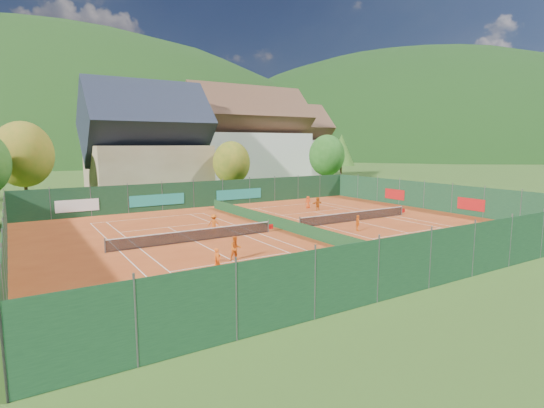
{
  "coord_description": "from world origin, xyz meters",
  "views": [
    {
      "loc": [
        -19.48,
        -29.38,
        7.28
      ],
      "look_at": [
        0.0,
        2.0,
        2.0
      ],
      "focal_mm": 28.0,
      "sensor_mm": 36.0,
      "label": 1
    }
  ],
  "objects_px": {
    "player_left_near": "(217,261)",
    "player_right_near": "(358,223)",
    "player_right_far_b": "(318,204)",
    "hotel_block_a": "(247,143)",
    "player_right_far_a": "(308,202)",
    "chalet": "(147,148)",
    "player_left_mid": "(236,248)",
    "player_left_far": "(214,224)",
    "ball_hopper": "(505,229)",
    "hotel_block_b": "(288,147)"
  },
  "relations": [
    {
      "from": "player_right_far_a",
      "to": "player_right_far_b",
      "type": "height_order",
      "value": "player_right_far_b"
    },
    {
      "from": "player_right_far_a",
      "to": "player_right_far_b",
      "type": "bearing_deg",
      "value": 96.7
    },
    {
      "from": "ball_hopper",
      "to": "player_right_far_a",
      "type": "bearing_deg",
      "value": 103.23
    },
    {
      "from": "hotel_block_a",
      "to": "player_right_far_a",
      "type": "distance_m",
      "value": 28.75
    },
    {
      "from": "player_left_mid",
      "to": "player_left_far",
      "type": "height_order",
      "value": "player_left_mid"
    },
    {
      "from": "hotel_block_b",
      "to": "player_right_near",
      "type": "bearing_deg",
      "value": -117.75
    },
    {
      "from": "chalet",
      "to": "player_left_mid",
      "type": "height_order",
      "value": "chalet"
    },
    {
      "from": "player_right_far_b",
      "to": "hotel_block_a",
      "type": "bearing_deg",
      "value": -109.1
    },
    {
      "from": "player_left_far",
      "to": "player_right_far_b",
      "type": "height_order",
      "value": "player_left_far"
    },
    {
      "from": "player_left_far",
      "to": "player_right_near",
      "type": "xyz_separation_m",
      "value": [
        10.47,
        -5.75,
        -0.09
      ]
    },
    {
      "from": "hotel_block_a",
      "to": "player_left_mid",
      "type": "bearing_deg",
      "value": -119.4
    },
    {
      "from": "hotel_block_a",
      "to": "player_right_near",
      "type": "xyz_separation_m",
      "value": [
        -11.05,
        -39.61,
        -6.69
      ]
    },
    {
      "from": "ball_hopper",
      "to": "player_left_near",
      "type": "height_order",
      "value": "player_left_near"
    },
    {
      "from": "player_left_near",
      "to": "player_right_near",
      "type": "bearing_deg",
      "value": -7.27
    },
    {
      "from": "player_left_near",
      "to": "player_left_mid",
      "type": "bearing_deg",
      "value": 16.19
    },
    {
      "from": "chalet",
      "to": "ball_hopper",
      "type": "distance_m",
      "value": 44.75
    },
    {
      "from": "player_left_far",
      "to": "ball_hopper",
      "type": "bearing_deg",
      "value": 176.56
    },
    {
      "from": "player_left_near",
      "to": "player_left_far",
      "type": "distance_m",
      "value": 10.96
    },
    {
      "from": "player_right_far_a",
      "to": "player_right_far_b",
      "type": "xyz_separation_m",
      "value": [
        -0.13,
        -1.93,
        0.07
      ]
    },
    {
      "from": "player_left_far",
      "to": "player_right_far_b",
      "type": "distance_m",
      "value": 15.28
    },
    {
      "from": "hotel_block_b",
      "to": "player_left_near",
      "type": "xyz_separation_m",
      "value": [
        -39.83,
        -51.95,
        -5.91
      ]
    },
    {
      "from": "chalet",
      "to": "player_right_near",
      "type": "xyz_separation_m",
      "value": [
        7.95,
        -33.61,
        -5.94
      ]
    },
    {
      "from": "hotel_block_b",
      "to": "player_left_far",
      "type": "height_order",
      "value": "hotel_block_b"
    },
    {
      "from": "chalet",
      "to": "player_left_far",
      "type": "height_order",
      "value": "chalet"
    },
    {
      "from": "player_left_near",
      "to": "player_left_far",
      "type": "height_order",
      "value": "player_left_far"
    },
    {
      "from": "player_left_near",
      "to": "player_right_far_b",
      "type": "relative_size",
      "value": 0.95
    },
    {
      "from": "ball_hopper",
      "to": "player_left_mid",
      "type": "relative_size",
      "value": 0.51
    },
    {
      "from": "ball_hopper",
      "to": "player_right_far_b",
      "type": "distance_m",
      "value": 18.65
    },
    {
      "from": "chalet",
      "to": "hotel_block_b",
      "type": "distance_m",
      "value": 35.85
    },
    {
      "from": "player_right_near",
      "to": "ball_hopper",
      "type": "bearing_deg",
      "value": -102.73
    },
    {
      "from": "player_left_far",
      "to": "player_right_near",
      "type": "distance_m",
      "value": 11.95
    },
    {
      "from": "ball_hopper",
      "to": "player_right_far_a",
      "type": "relative_size",
      "value": 0.59
    },
    {
      "from": "player_left_near",
      "to": "player_right_near",
      "type": "relative_size",
      "value": 1.03
    },
    {
      "from": "chalet",
      "to": "player_left_mid",
      "type": "distance_m",
      "value": 37.05
    },
    {
      "from": "player_left_near",
      "to": "player_right_far_b",
      "type": "xyz_separation_m",
      "value": [
        18.8,
        14.93,
        0.04
      ]
    },
    {
      "from": "chalet",
      "to": "player_right_near",
      "type": "distance_m",
      "value": 35.05
    },
    {
      "from": "hotel_block_a",
      "to": "player_left_near",
      "type": "height_order",
      "value": "hotel_block_a"
    },
    {
      "from": "ball_hopper",
      "to": "chalet",
      "type": "bearing_deg",
      "value": 112.25
    },
    {
      "from": "ball_hopper",
      "to": "player_right_far_b",
      "type": "xyz_separation_m",
      "value": [
        -4.82,
        18.01,
        0.19
      ]
    },
    {
      "from": "chalet",
      "to": "player_right_far_b",
      "type": "distance_m",
      "value": 26.61
    },
    {
      "from": "player_left_near",
      "to": "player_right_far_a",
      "type": "relative_size",
      "value": 1.04
    },
    {
      "from": "hotel_block_a",
      "to": "player_right_near",
      "type": "distance_m",
      "value": 41.67
    },
    {
      "from": "player_left_near",
      "to": "player_left_mid",
      "type": "xyz_separation_m",
      "value": [
        2.01,
        1.68,
        0.08
      ]
    },
    {
      "from": "player_left_mid",
      "to": "player_left_far",
      "type": "distance_m",
      "value": 8.71
    },
    {
      "from": "chalet",
      "to": "player_left_far",
      "type": "bearing_deg",
      "value": -95.18
    },
    {
      "from": "player_right_far_a",
      "to": "hotel_block_b",
      "type": "bearing_deg",
      "value": -110.13
    },
    {
      "from": "player_left_near",
      "to": "player_left_mid",
      "type": "relative_size",
      "value": 0.9
    },
    {
      "from": "player_left_near",
      "to": "player_left_mid",
      "type": "height_order",
      "value": "player_left_mid"
    },
    {
      "from": "chalet",
      "to": "hotel_block_a",
      "type": "xyz_separation_m",
      "value": [
        19.0,
        6.0,
        0.76
      ]
    },
    {
      "from": "player_right_near",
      "to": "player_right_far_a",
      "type": "distance_m",
      "value": 13.19
    }
  ]
}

